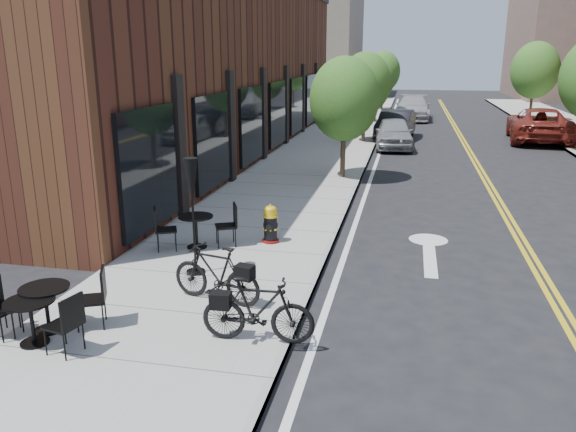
# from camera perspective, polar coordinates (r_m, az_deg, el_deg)

# --- Properties ---
(ground) EXTENTS (120.00, 120.00, 0.00)m
(ground) POSITION_cam_1_polar(r_m,az_deg,el_deg) (9.83, 2.73, -7.59)
(ground) COLOR black
(ground) RESTS_ON ground
(sidewalk_near) EXTENTS (4.00, 70.00, 0.12)m
(sidewalk_near) POSITION_cam_1_polar(r_m,az_deg,el_deg) (19.59, 1.80, 4.62)
(sidewalk_near) COLOR #9E9B93
(sidewalk_near) RESTS_ON ground
(building_near) EXTENTS (5.00, 28.00, 7.00)m
(building_near) POSITION_cam_1_polar(r_m,az_deg,el_deg) (24.24, -7.23, 14.89)
(building_near) COLOR #3F1D14
(building_near) RESTS_ON ground
(bg_building_left) EXTENTS (8.00, 14.00, 10.00)m
(bg_building_left) POSITION_cam_1_polar(r_m,az_deg,el_deg) (57.68, 2.84, 17.09)
(bg_building_left) COLOR #726656
(bg_building_left) RESTS_ON ground
(bg_building_right) EXTENTS (10.00, 16.00, 12.00)m
(bg_building_right) POSITION_cam_1_polar(r_m,az_deg,el_deg) (60.70, 27.19, 16.32)
(bg_building_right) COLOR brown
(bg_building_right) RESTS_ON ground
(tree_near_a) EXTENTS (2.20, 2.20, 3.81)m
(tree_near_a) POSITION_cam_1_polar(r_m,az_deg,el_deg) (18.06, 5.75, 11.74)
(tree_near_a) COLOR #382B1E
(tree_near_a) RESTS_ON sidewalk_near
(tree_near_b) EXTENTS (2.30, 2.30, 3.98)m
(tree_near_b) POSITION_cam_1_polar(r_m,az_deg,el_deg) (26.00, 7.84, 13.21)
(tree_near_b) COLOR #382B1E
(tree_near_b) RESTS_ON sidewalk_near
(tree_near_c) EXTENTS (2.10, 2.10, 3.67)m
(tree_near_c) POSITION_cam_1_polar(r_m,az_deg,el_deg) (33.99, 8.94, 13.49)
(tree_near_c) COLOR #382B1E
(tree_near_c) RESTS_ON sidewalk_near
(tree_near_d) EXTENTS (2.40, 2.40, 4.11)m
(tree_near_d) POSITION_cam_1_polar(r_m,az_deg,el_deg) (41.96, 9.65, 14.27)
(tree_near_d) COLOR #382B1E
(tree_near_d) RESTS_ON sidewalk_near
(tree_far_c) EXTENTS (2.80, 2.80, 4.62)m
(tree_far_c) POSITION_cam_1_polar(r_m,az_deg,el_deg) (37.59, 23.80, 13.40)
(tree_far_c) COLOR #382B1E
(tree_far_c) RESTS_ON sidewalk_far
(fire_hydrant) EXTENTS (0.43, 0.43, 0.82)m
(fire_hydrant) POSITION_cam_1_polar(r_m,az_deg,el_deg) (11.81, -1.79, -0.84)
(fire_hydrant) COLOR maroon
(fire_hydrant) RESTS_ON sidewalk_near
(bicycle_left) EXTENTS (1.64, 0.80, 0.95)m
(bicycle_left) POSITION_cam_1_polar(r_m,az_deg,el_deg) (9.03, -7.31, -5.84)
(bicycle_left) COLOR black
(bicycle_left) RESTS_ON sidewalk_near
(bicycle_right) EXTENTS (1.59, 0.54, 0.94)m
(bicycle_right) POSITION_cam_1_polar(r_m,az_deg,el_deg) (7.76, -3.09, -9.54)
(bicycle_right) COLOR black
(bicycle_right) RESTS_ON sidewalk_near
(bistro_set_a) EXTENTS (1.59, 0.80, 0.84)m
(bistro_set_a) POSITION_cam_1_polar(r_m,az_deg,el_deg) (8.47, -24.64, -9.16)
(bistro_set_a) COLOR black
(bistro_set_a) RESTS_ON sidewalk_near
(bistro_set_b) EXTENTS (1.63, 1.05, 0.87)m
(bistro_set_b) POSITION_cam_1_polar(r_m,az_deg,el_deg) (8.77, -23.37, -8.04)
(bistro_set_b) COLOR black
(bistro_set_b) RESTS_ON sidewalk_near
(bistro_set_c) EXTENTS (1.65, 1.05, 0.88)m
(bistro_set_c) POSITION_cam_1_polar(r_m,az_deg,el_deg) (11.60, -9.31, -1.10)
(bistro_set_c) COLOR black
(bistro_set_c) RESTS_ON sidewalk_near
(patio_umbrella) EXTENTS (0.34, 0.34, 2.12)m
(patio_umbrella) POSITION_cam_1_polar(r_m,az_deg,el_deg) (9.96, -9.73, 2.45)
(patio_umbrella) COLOR black
(patio_umbrella) RESTS_ON sidewalk_near
(parked_car_a) EXTENTS (1.84, 3.99, 1.32)m
(parked_car_a) POSITION_cam_1_polar(r_m,az_deg,el_deg) (25.12, 10.69, 8.28)
(parked_car_a) COLOR gray
(parked_car_a) RESTS_ON ground
(parked_car_b) EXTENTS (1.93, 4.37, 1.40)m
(parked_car_b) POSITION_cam_1_polar(r_m,az_deg,el_deg) (27.84, 10.88, 9.08)
(parked_car_b) COLOR black
(parked_car_b) RESTS_ON ground
(parked_car_c) EXTENTS (2.17, 5.15, 1.49)m
(parked_car_c) POSITION_cam_1_polar(r_m,az_deg,el_deg) (36.68, 12.56, 10.68)
(parked_car_c) COLOR #A4A4A9
(parked_car_c) RESTS_ON ground
(parked_car_far) EXTENTS (3.15, 5.89, 1.57)m
(parked_car_far) POSITION_cam_1_polar(r_m,az_deg,el_deg) (29.14, 24.14, 8.46)
(parked_car_far) COLOR maroon
(parked_car_far) RESTS_ON ground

